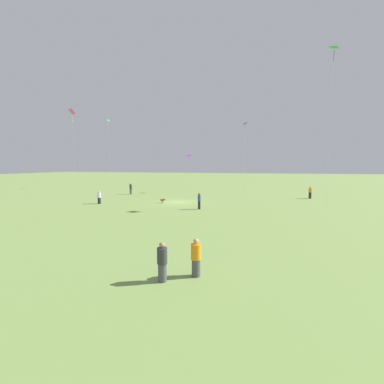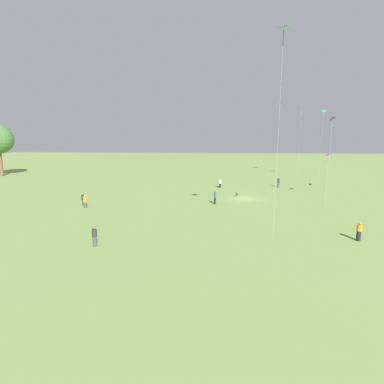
{
  "view_description": "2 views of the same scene",
  "coord_description": "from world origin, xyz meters",
  "px_view_note": "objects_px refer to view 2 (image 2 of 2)",
  "views": [
    {
      "loc": [
        -10.09,
        31.93,
        4.9
      ],
      "look_at": [
        -3.27,
        5.1,
        1.95
      ],
      "focal_mm": 24.0,
      "sensor_mm": 36.0,
      "label": 1
    },
    {
      "loc": [
        -44.2,
        4.51,
        9.22
      ],
      "look_at": [
        -5.85,
        7.58,
        1.98
      ],
      "focal_mm": 28.0,
      "sensor_mm": 36.0,
      "label": 2
    }
  ],
  "objects_px": {
    "person_3": "(278,182)",
    "picnic_bag_0": "(310,184)",
    "person_1": "(85,202)",
    "kite_0": "(283,41)",
    "person_6": "(83,199)",
    "dog_0": "(237,194)",
    "kite_2": "(332,125)",
    "kite_3": "(324,117)",
    "person_5": "(220,183)",
    "person_4": "(95,237)",
    "kite_1": "(302,108)",
    "kite_4": "(328,156)",
    "person_0": "(359,232)",
    "person_2": "(215,197)"
  },
  "relations": [
    {
      "from": "person_5",
      "to": "kite_0",
      "type": "distance_m",
      "value": 31.77
    },
    {
      "from": "person_2",
      "to": "kite_0",
      "type": "bearing_deg",
      "value": 37.92
    },
    {
      "from": "person_5",
      "to": "person_1",
      "type": "bearing_deg",
      "value": 11.8
    },
    {
      "from": "kite_1",
      "to": "person_5",
      "type": "bearing_deg",
      "value": -161.85
    },
    {
      "from": "person_2",
      "to": "kite_0",
      "type": "height_order",
      "value": "kite_0"
    },
    {
      "from": "dog_0",
      "to": "person_3",
      "type": "bearing_deg",
      "value": -153.43
    },
    {
      "from": "kite_0",
      "to": "kite_1",
      "type": "distance_m",
      "value": 47.35
    },
    {
      "from": "kite_2",
      "to": "kite_4",
      "type": "height_order",
      "value": "kite_2"
    },
    {
      "from": "person_4",
      "to": "picnic_bag_0",
      "type": "height_order",
      "value": "person_4"
    },
    {
      "from": "person_6",
      "to": "dog_0",
      "type": "height_order",
      "value": "person_6"
    },
    {
      "from": "person_5",
      "to": "kite_3",
      "type": "relative_size",
      "value": 0.11
    },
    {
      "from": "person_1",
      "to": "kite_0",
      "type": "xyz_separation_m",
      "value": [
        -10.38,
        -22.06,
        15.88
      ]
    },
    {
      "from": "person_5",
      "to": "person_6",
      "type": "distance_m",
      "value": 24.11
    },
    {
      "from": "person_0",
      "to": "dog_0",
      "type": "xyz_separation_m",
      "value": [
        19.24,
        9.45,
        -0.44
      ]
    },
    {
      "from": "person_1",
      "to": "kite_0",
      "type": "relative_size",
      "value": 0.1
    },
    {
      "from": "person_5",
      "to": "kite_1",
      "type": "xyz_separation_m",
      "value": [
        18.12,
        -18.32,
        14.57
      ]
    },
    {
      "from": "person_3",
      "to": "dog_0",
      "type": "xyz_separation_m",
      "value": [
        -8.71,
        8.0,
        -0.54
      ]
    },
    {
      "from": "person_3",
      "to": "person_4",
      "type": "relative_size",
      "value": 1.09
    },
    {
      "from": "person_4",
      "to": "person_6",
      "type": "bearing_deg",
      "value": -117.24
    },
    {
      "from": "person_2",
      "to": "kite_1",
      "type": "distance_m",
      "value": 39.41
    },
    {
      "from": "person_0",
      "to": "person_2",
      "type": "distance_m",
      "value": 18.76
    },
    {
      "from": "person_4",
      "to": "kite_4",
      "type": "xyz_separation_m",
      "value": [
        22.48,
        -26.65,
        5.47
      ]
    },
    {
      "from": "person_1",
      "to": "person_5",
      "type": "relative_size",
      "value": 1.05
    },
    {
      "from": "person_5",
      "to": "kite_4",
      "type": "bearing_deg",
      "value": 122.63
    },
    {
      "from": "person_6",
      "to": "kite_1",
      "type": "xyz_separation_m",
      "value": [
        33.62,
        -36.79,
        14.53
      ]
    },
    {
      "from": "person_0",
      "to": "person_6",
      "type": "height_order",
      "value": "person_0"
    },
    {
      "from": "kite_1",
      "to": "person_6",
      "type": "bearing_deg",
      "value": -164.12
    },
    {
      "from": "person_4",
      "to": "person_1",
      "type": "bearing_deg",
      "value": -117.87
    },
    {
      "from": "kite_4",
      "to": "kite_1",
      "type": "bearing_deg",
      "value": -142.33
    },
    {
      "from": "kite_3",
      "to": "person_2",
      "type": "bearing_deg",
      "value": -76.95
    },
    {
      "from": "kite_4",
      "to": "person_0",
      "type": "bearing_deg",
      "value": 32.34
    },
    {
      "from": "person_2",
      "to": "kite_4",
      "type": "bearing_deg",
      "value": 125.78
    },
    {
      "from": "person_4",
      "to": "kite_0",
      "type": "relative_size",
      "value": 0.1
    },
    {
      "from": "person_6",
      "to": "dog_0",
      "type": "distance_m",
      "value": 22.45
    },
    {
      "from": "person_3",
      "to": "person_1",
      "type": "bearing_deg",
      "value": -130.34
    },
    {
      "from": "person_3",
      "to": "picnic_bag_0",
      "type": "height_order",
      "value": "person_3"
    },
    {
      "from": "person_1",
      "to": "kite_0",
      "type": "height_order",
      "value": "kite_0"
    },
    {
      "from": "kite_0",
      "to": "kite_3",
      "type": "bearing_deg",
      "value": 147.54
    },
    {
      "from": "person_6",
      "to": "kite_2",
      "type": "height_order",
      "value": "kite_2"
    },
    {
      "from": "person_4",
      "to": "kite_4",
      "type": "bearing_deg",
      "value": 165.41
    },
    {
      "from": "kite_2",
      "to": "kite_3",
      "type": "bearing_deg",
      "value": -99.99
    },
    {
      "from": "person_3",
      "to": "dog_0",
      "type": "relative_size",
      "value": 2.77
    },
    {
      "from": "dog_0",
      "to": "picnic_bag_0",
      "type": "distance_m",
      "value": 18.97
    },
    {
      "from": "person_0",
      "to": "person_1",
      "type": "relative_size",
      "value": 1.01
    },
    {
      "from": "person_3",
      "to": "kite_4",
      "type": "bearing_deg",
      "value": -41.79
    },
    {
      "from": "person_3",
      "to": "person_4",
      "type": "bearing_deg",
      "value": -107.29
    },
    {
      "from": "person_3",
      "to": "person_4",
      "type": "xyz_separation_m",
      "value": [
        -31.16,
        21.44,
        -0.09
      ]
    },
    {
      "from": "person_3",
      "to": "dog_0",
      "type": "height_order",
      "value": "person_3"
    },
    {
      "from": "person_4",
      "to": "kite_2",
      "type": "bearing_deg",
      "value": 153.94
    },
    {
      "from": "person_0",
      "to": "kite_3",
      "type": "xyz_separation_m",
      "value": [
        38.24,
        -9.01,
        12.21
      ]
    }
  ]
}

